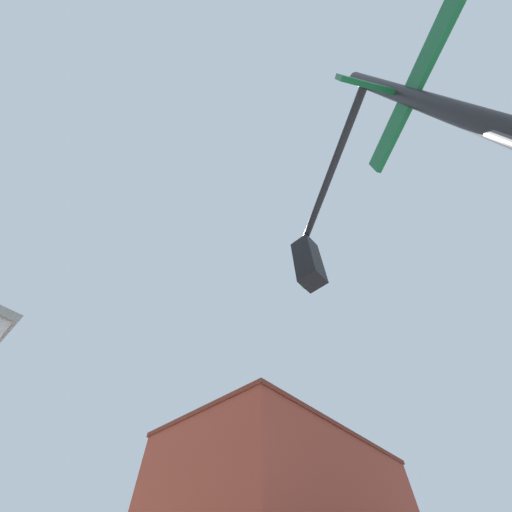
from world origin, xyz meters
TOP-DOWN VIEW (x-y plane):
  - traffic_signal_near at (-6.35, -5.96)m, footprint 1.79×2.36m

SIDE VIEW (x-z plane):
  - traffic_signal_near at x=-6.35m, z-range 1.07..6.37m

